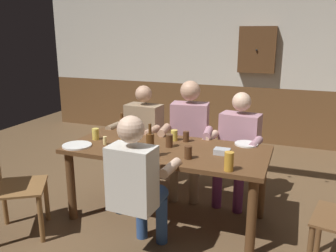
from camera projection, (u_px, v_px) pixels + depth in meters
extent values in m
plane|color=brown|center=(160.00, 226.00, 3.34)|extent=(8.06, 8.06, 0.00)
cube|color=beige|center=(231.00, 34.00, 5.61)|extent=(6.72, 0.12, 1.64)
cube|color=brown|center=(228.00, 112.00, 5.94)|extent=(6.72, 0.12, 0.92)
cube|color=brown|center=(167.00, 150.00, 3.30)|extent=(1.87, 0.84, 0.04)
cylinder|color=brown|center=(71.00, 186.00, 3.39)|extent=(0.08, 0.08, 0.69)
cylinder|color=brown|center=(252.00, 218.00, 2.80)|extent=(0.08, 0.08, 0.69)
cylinder|color=brown|center=(107.00, 162.00, 4.00)|extent=(0.08, 0.08, 0.69)
cylinder|color=brown|center=(262.00, 185.00, 3.41)|extent=(0.08, 0.08, 0.69)
cube|color=#997F60|center=(144.00, 126.00, 4.14)|extent=(0.43, 0.27, 0.50)
sphere|color=tan|center=(144.00, 94.00, 4.04)|extent=(0.19, 0.19, 0.19)
cylinder|color=#AD1919|center=(147.00, 149.00, 4.03)|extent=(0.16, 0.42, 0.13)
cylinder|color=#AD1919|center=(130.00, 146.00, 4.12)|extent=(0.16, 0.42, 0.13)
cylinder|color=#AD1919|center=(139.00, 177.00, 3.92)|extent=(0.10, 0.10, 0.42)
cylinder|color=#AD1919|center=(121.00, 174.00, 4.01)|extent=(0.10, 0.10, 0.42)
cylinder|color=tan|center=(152.00, 131.00, 3.81)|extent=(0.10, 0.29, 0.08)
cylinder|color=#997F60|center=(115.00, 126.00, 4.01)|extent=(0.10, 0.29, 0.08)
cube|color=#B78493|center=(190.00, 128.00, 3.94)|extent=(0.43, 0.29, 0.56)
sphere|color=tan|center=(190.00, 91.00, 3.83)|extent=(0.22, 0.22, 0.22)
cylinder|color=#997F60|center=(197.00, 154.00, 3.85)|extent=(0.19, 0.41, 0.13)
cylinder|color=#997F60|center=(177.00, 153.00, 3.90)|extent=(0.19, 0.41, 0.13)
cylinder|color=#997F60|center=(194.00, 184.00, 3.74)|extent=(0.10, 0.10, 0.42)
cylinder|color=#997F60|center=(174.00, 182.00, 3.78)|extent=(0.10, 0.10, 0.42)
cylinder|color=#B78493|center=(208.00, 133.00, 3.64)|extent=(0.12, 0.29, 0.08)
cylinder|color=tan|center=(164.00, 130.00, 3.74)|extent=(0.12, 0.29, 0.08)
cube|color=#B78493|center=(240.00, 136.00, 3.76)|extent=(0.44, 0.28, 0.49)
sphere|color=beige|center=(242.00, 102.00, 3.66)|extent=(0.20, 0.20, 0.20)
cylinder|color=#6B2D66|center=(245.00, 161.00, 3.64)|extent=(0.18, 0.41, 0.13)
cylinder|color=#6B2D66|center=(224.00, 158.00, 3.75)|extent=(0.18, 0.41, 0.13)
cylinder|color=#6B2D66|center=(238.00, 193.00, 3.55)|extent=(0.10, 0.10, 0.42)
cylinder|color=#6B2D66|center=(217.00, 188.00, 3.65)|extent=(0.10, 0.10, 0.42)
cylinder|color=#B78493|center=(256.00, 143.00, 3.43)|extent=(0.11, 0.29, 0.08)
cylinder|color=beige|center=(210.00, 137.00, 3.64)|extent=(0.11, 0.29, 0.08)
cube|color=silver|center=(132.00, 178.00, 2.65)|extent=(0.36, 0.24, 0.50)
sphere|color=beige|center=(131.00, 129.00, 2.55)|extent=(0.20, 0.20, 0.20)
cylinder|color=#2D4C84|center=(130.00, 197.00, 2.87)|extent=(0.15, 0.38, 0.13)
cylinder|color=#2D4C84|center=(152.00, 201.00, 2.79)|extent=(0.15, 0.38, 0.13)
cylinder|color=#2D4C84|center=(142.00, 216.00, 3.10)|extent=(0.10, 0.10, 0.42)
cylinder|color=#2D4C84|center=(162.00, 220.00, 3.02)|extent=(0.10, 0.10, 0.42)
cylinder|color=beige|center=(125.00, 160.00, 2.95)|extent=(0.09, 0.28, 0.08)
cylinder|color=beige|center=(170.00, 168.00, 2.79)|extent=(0.09, 0.28, 0.08)
cylinder|color=brown|center=(310.00, 252.00, 2.57)|extent=(0.04, 0.04, 0.44)
cylinder|color=brown|center=(319.00, 229.00, 2.88)|extent=(0.04, 0.04, 0.44)
cube|color=brown|center=(19.00, 187.00, 3.11)|extent=(0.61, 0.61, 0.02)
cylinder|color=brown|center=(47.00, 199.00, 3.39)|extent=(0.04, 0.04, 0.44)
cylinder|color=brown|center=(41.00, 219.00, 3.03)|extent=(0.04, 0.04, 0.44)
cylinder|color=brown|center=(4.00, 203.00, 3.32)|extent=(0.04, 0.04, 0.44)
cylinder|color=#F9E08C|center=(105.00, 141.00, 3.37)|extent=(0.04, 0.04, 0.08)
cube|color=#B2B7BC|center=(222.00, 152.00, 3.11)|extent=(0.14, 0.10, 0.05)
cylinder|color=white|center=(246.00, 144.00, 3.38)|extent=(0.22, 0.22, 0.01)
cylinder|color=white|center=(77.00, 145.00, 3.33)|extent=(0.28, 0.28, 0.01)
cylinder|color=#593314|center=(150.00, 145.00, 3.02)|extent=(0.07, 0.07, 0.21)
cylinder|color=#593314|center=(150.00, 129.00, 2.98)|extent=(0.03, 0.03, 0.09)
cylinder|color=#593314|center=(122.00, 128.00, 3.65)|extent=(0.07, 0.07, 0.17)
cylinder|color=#593314|center=(122.00, 117.00, 3.61)|extent=(0.03, 0.03, 0.07)
cylinder|color=#4C2D19|center=(188.00, 152.00, 2.99)|extent=(0.07, 0.07, 0.11)
cylinder|color=gold|center=(124.00, 134.00, 3.55)|extent=(0.08, 0.08, 0.11)
cylinder|color=gold|center=(229.00, 161.00, 2.73)|extent=(0.07, 0.07, 0.15)
cylinder|color=#E5C64C|center=(96.00, 134.00, 3.53)|extent=(0.07, 0.07, 0.11)
cylinder|color=#4C2D19|center=(169.00, 141.00, 3.30)|extent=(0.07, 0.07, 0.12)
cylinder|color=#4C2D19|center=(186.00, 136.00, 3.46)|extent=(0.06, 0.06, 0.10)
cylinder|color=#E5C64C|center=(174.00, 135.00, 3.50)|extent=(0.07, 0.07, 0.11)
cube|color=brown|center=(257.00, 50.00, 5.40)|extent=(0.56, 0.12, 0.70)
sphere|color=black|center=(256.00, 50.00, 5.33)|extent=(0.03, 0.03, 0.03)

